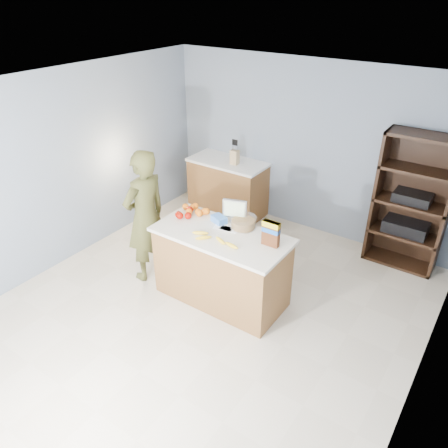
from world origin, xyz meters
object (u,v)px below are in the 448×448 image
Objects in this scene: person at (146,217)px; tv at (235,210)px; shelving_unit at (411,204)px; cereal_box at (271,232)px; counter_peninsula at (222,269)px.

person is 1.12m from tv.
shelving_unit is 6.30× the size of cereal_box.
person is (-1.04, -0.13, 0.44)m from counter_peninsula.
person is at bearing -156.54° from tv.
tv is (-0.03, 0.31, 0.64)m from counter_peninsula.
shelving_unit is at bearing 52.89° from counter_peninsula.
person is at bearing -172.07° from cereal_box.
counter_peninsula is at bearing -170.44° from cereal_box.
cereal_box reaches higher than tv.
tv is at bearing -132.26° from shelving_unit.
tv is 0.99× the size of cereal_box.
counter_peninsula is 0.87m from cereal_box.
cereal_box is at bearing -19.74° from tv.
tv is 0.64m from cereal_box.
shelving_unit is 3.38m from person.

